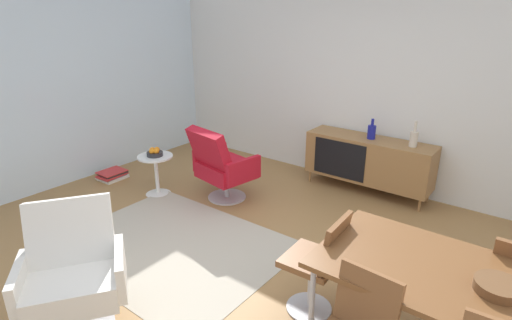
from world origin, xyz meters
TOP-DOWN VIEW (x-y plane):
  - ground_plane at (0.00, 0.00)m, footprint 8.32×8.32m
  - wall_back at (0.00, 2.60)m, footprint 6.80×0.12m
  - wall_window_left at (-3.20, 0.00)m, footprint 0.12×5.60m
  - sideboard at (0.21, 2.30)m, footprint 1.60×0.45m
  - vase_cobalt at (0.22, 2.30)m, footprint 0.10×0.10m
  - vase_sculptural_dark at (0.74, 2.30)m, footprint 0.09×0.09m
  - dining_table at (1.72, -0.10)m, footprint 1.60×0.90m
  - wooden_bowl_on_table at (1.97, -0.12)m, footprint 0.26×0.26m
  - dining_chair_near_window at (0.83, -0.10)m, footprint 0.44×0.42m
  - lounge_chair_red at (-1.11, 0.97)m, footprint 0.80×0.75m
  - armchair_black_shell at (-0.53, -1.28)m, footprint 0.89×0.90m
  - side_table_round at (-1.88, 0.59)m, footprint 0.44×0.44m
  - fruit_bowl at (-1.88, 0.58)m, footprint 0.20×0.20m
  - magazine_stack at (-2.78, 0.52)m, footprint 0.32×0.39m
  - area_rug at (-0.79, -0.14)m, footprint 2.20×1.70m

SIDE VIEW (x-z plane):
  - ground_plane at x=0.00m, z-range 0.00..0.00m
  - area_rug at x=-0.79m, z-range 0.00..0.01m
  - magazine_stack at x=-2.78m, z-range 0.00..0.11m
  - side_table_round at x=-1.88m, z-range 0.06..0.58m
  - sideboard at x=0.21m, z-range 0.08..0.80m
  - lounge_chair_red at x=-1.11m, z-range -0.01..0.94m
  - armchair_black_shell at x=-0.53m, z-range -0.01..0.94m
  - dining_chair_near_window at x=0.83m, z-range 0.04..0.90m
  - fruit_bowl at x=-1.88m, z-range 0.51..0.62m
  - dining_table at x=1.72m, z-range 0.33..1.07m
  - wooden_bowl_on_table at x=1.97m, z-range 0.74..0.80m
  - vase_cobalt at x=0.22m, z-range 0.68..0.94m
  - vase_sculptural_dark at x=0.74m, z-range 0.67..0.98m
  - wall_back at x=0.00m, z-range 0.00..2.80m
  - wall_window_left at x=-3.20m, z-range 0.00..2.80m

